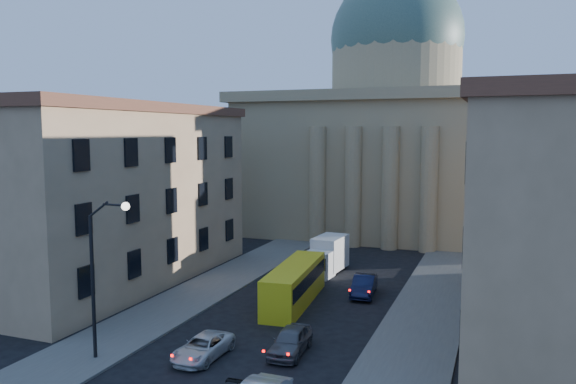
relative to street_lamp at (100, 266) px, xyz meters
name	(u,v)px	position (x,y,z in m)	size (l,w,h in m)	color
sidewalk_left	(178,304)	(-1.53, 10.00, -5.21)	(5.00, 60.00, 0.15)	#54524D
sidewalk_right	(418,334)	(15.47, 10.00, -5.21)	(5.00, 60.00, 0.15)	#54524D
church	(394,136)	(6.97, 47.47, 6.59)	(68.02, 28.76, 36.60)	#937E5A
building_left	(114,193)	(-10.03, 14.00, 2.14)	(11.60, 26.60, 14.70)	tan
building_right	(571,214)	(23.97, 14.00, 2.14)	(11.60, 26.60, 14.70)	tan
street_lamp	(100,266)	(0.00, 0.00, 0.00)	(2.62, 0.44, 8.83)	black
car_left_mid	(203,347)	(4.88, 2.29, -4.67)	(2.04, 4.42, 1.23)	silver
car_right_far	(291,341)	(9.16, 4.63, -4.55)	(1.73, 4.31, 1.47)	#505156
car_right_distant	(364,286)	(10.42, 17.20, -4.53)	(1.60, 4.59, 1.51)	black
city_bus	(295,283)	(6.17, 13.43, -3.77)	(3.17, 10.18, 2.82)	yellow
box_truck	(327,256)	(5.72, 22.85, -3.81)	(2.66, 5.82, 3.11)	silver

